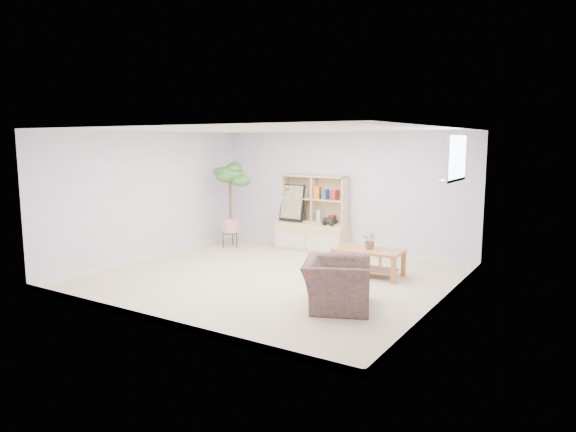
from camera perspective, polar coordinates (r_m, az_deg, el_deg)
The scene contains 14 objects.
floor at distance 8.43m, azimuth -1.87°, elevation -6.96°, with size 5.50×5.00×0.01m, color #CAB596.
ceiling at distance 8.13m, azimuth -1.96°, elevation 9.58°, with size 5.50×5.00×0.01m, color white.
walls at distance 8.20m, azimuth -1.91°, elevation 1.16°, with size 5.51×5.01×2.40m.
baseboard at distance 8.42m, azimuth -1.88°, elevation -6.63°, with size 5.50×5.00×0.10m, color white, non-canonical shape.
window at distance 7.56m, azimuth 18.27°, elevation 6.23°, with size 0.10×0.98×0.68m, color white, non-canonical shape.
window_sill at distance 7.59m, azimuth 17.72°, elevation 3.84°, with size 0.14×1.00×0.04m, color white.
storage_unit at distance 10.41m, azimuth 2.67°, elevation 0.27°, with size 1.53×0.52×1.53m, color tan, non-canonical shape.
poster at distance 10.58m, azimuth 0.47°, elevation 1.46°, with size 0.56×0.13×0.77m, color yellow, non-canonical shape.
toy_truck at distance 10.17m, azimuth 4.66°, elevation -0.56°, with size 0.31×0.21×0.16m, color black, non-canonical shape.
coffee_table at distance 8.64m, azimuth 8.90°, elevation -5.13°, with size 1.11×0.60×0.45m, color #9C6035, non-canonical shape.
table_plant at distance 8.57m, azimuth 9.16°, elevation -2.70°, with size 0.26×0.23×0.29m, color #2A6526.
floor_tree at distance 10.78m, azimuth -6.43°, elevation 1.19°, with size 0.66×0.66×1.79m, color #34712C, non-canonical shape.
armchair at distance 6.96m, azimuth 5.45°, elevation -7.13°, with size 1.00×0.87×0.74m, color #1A2343.
sill_plant at distance 7.68m, azimuth 17.95°, elevation 4.92°, with size 0.13×0.11×0.24m, color #34712C.
Camera 1 is at (4.56, -6.74, 2.22)m, focal length 32.00 mm.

